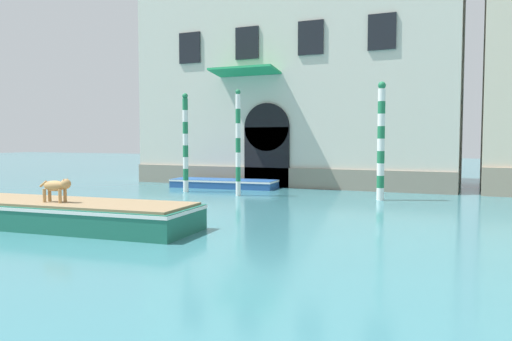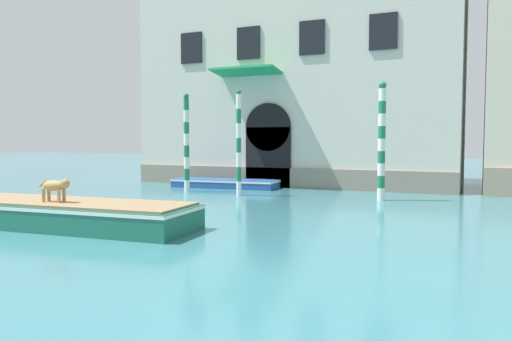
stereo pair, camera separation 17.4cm
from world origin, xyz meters
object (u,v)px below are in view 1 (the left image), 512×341
at_px(boat_foreground, 56,213).
at_px(mooring_pole_1, 381,141).
at_px(dog_on_deck, 57,186).
at_px(mooring_pole_0, 238,142).
at_px(boat_moored_near_palazzo, 224,183).
at_px(mooring_pole_3, 185,142).

xyz_separation_m(boat_foreground, mooring_pole_1, (6.84, 9.18, 1.87)).
relative_size(dog_on_deck, mooring_pole_0, 0.22).
xyz_separation_m(boat_moored_near_palazzo, mooring_pole_3, (-0.65, -2.34, 1.94)).
height_order(boat_moored_near_palazzo, mooring_pole_0, mooring_pole_0).
distance_m(boat_foreground, mooring_pole_1, 11.60).
xyz_separation_m(boat_moored_near_palazzo, mooring_pole_1, (7.60, -1.92, 2.03)).
relative_size(dog_on_deck, mooring_pole_3, 0.22).
relative_size(mooring_pole_1, mooring_pole_3, 1.04).
relative_size(boat_foreground, dog_on_deck, 8.42).
bearing_deg(mooring_pole_0, mooring_pole_1, 8.59).
distance_m(boat_foreground, boat_moored_near_palazzo, 11.12).
relative_size(dog_on_deck, mooring_pole_1, 0.21).
xyz_separation_m(mooring_pole_1, mooring_pole_3, (-8.26, -0.42, -0.09)).
height_order(boat_foreground, mooring_pole_3, mooring_pole_3).
height_order(boat_moored_near_palazzo, mooring_pole_3, mooring_pole_3).
bearing_deg(dog_on_deck, mooring_pole_3, 95.88).
height_order(boat_foreground, boat_moored_near_palazzo, boat_foreground).
bearing_deg(boat_foreground, mooring_pole_3, 94.86).
xyz_separation_m(dog_on_deck, mooring_pole_3, (-1.74, 9.03, 1.06)).
height_order(mooring_pole_0, mooring_pole_3, mooring_pole_0).
bearing_deg(boat_moored_near_palazzo, mooring_pole_0, -57.68).
relative_size(dog_on_deck, boat_moored_near_palazzo, 0.18).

